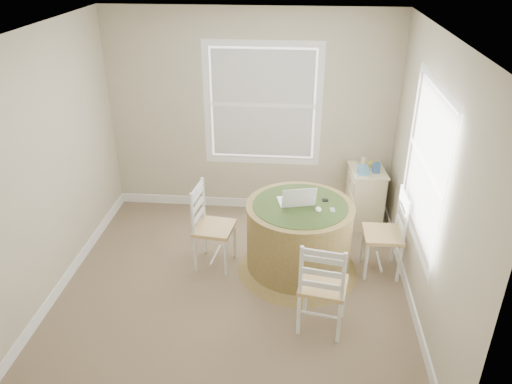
# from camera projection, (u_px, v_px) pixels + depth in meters

# --- Properties ---
(room) EXTENTS (3.64, 3.64, 2.64)m
(room) POSITION_uv_depth(u_px,v_px,m) (251.00, 171.00, 4.77)
(room) COLOR #847353
(room) RESTS_ON ground
(round_table) EXTENTS (1.31, 1.31, 0.82)m
(round_table) POSITION_uv_depth(u_px,v_px,m) (299.00, 236.00, 5.34)
(round_table) COLOR olive
(round_table) RESTS_ON ground
(chair_left) EXTENTS (0.45, 0.47, 0.95)m
(chair_left) POSITION_uv_depth(u_px,v_px,m) (214.00, 228.00, 5.42)
(chair_left) COLOR white
(chair_left) RESTS_ON ground
(chair_near) EXTENTS (0.48, 0.47, 0.95)m
(chair_near) POSITION_uv_depth(u_px,v_px,m) (323.00, 285.00, 4.53)
(chair_near) COLOR white
(chair_near) RESTS_ON ground
(chair_right) EXTENTS (0.41, 0.43, 0.95)m
(chair_right) POSITION_uv_depth(u_px,v_px,m) (383.00, 234.00, 5.30)
(chair_right) COLOR white
(chair_right) RESTS_ON ground
(laptop) EXTENTS (0.42, 0.39, 0.25)m
(laptop) POSITION_uv_depth(u_px,v_px,m) (296.00, 200.00, 5.19)
(laptop) COLOR white
(laptop) RESTS_ON round_table
(mouse) EXTENTS (0.08, 0.11, 0.04)m
(mouse) POSITION_uv_depth(u_px,v_px,m) (318.00, 209.00, 5.07)
(mouse) COLOR white
(mouse) RESTS_ON round_table
(phone) EXTENTS (0.06, 0.09, 0.02)m
(phone) POSITION_uv_depth(u_px,v_px,m) (332.00, 210.00, 5.07)
(phone) COLOR #B7BABF
(phone) RESTS_ON round_table
(keys) EXTENTS (0.07, 0.06, 0.02)m
(keys) POSITION_uv_depth(u_px,v_px,m) (325.00, 201.00, 5.25)
(keys) COLOR black
(keys) RESTS_ON round_table
(corner_chest) EXTENTS (0.47, 0.60, 0.74)m
(corner_chest) POSITION_uv_depth(u_px,v_px,m) (365.00, 196.00, 6.30)
(corner_chest) COLOR beige
(corner_chest) RESTS_ON ground
(tissue_box) EXTENTS (0.13, 0.13, 0.10)m
(tissue_box) POSITION_uv_depth(u_px,v_px,m) (363.00, 170.00, 5.99)
(tissue_box) COLOR #538CBE
(tissue_box) RESTS_ON corner_chest
(box_yellow) EXTENTS (0.16, 0.11, 0.06)m
(box_yellow) POSITION_uv_depth(u_px,v_px,m) (373.00, 165.00, 6.18)
(box_yellow) COLOR gold
(box_yellow) RESTS_ON corner_chest
(box_blue) EXTENTS (0.09, 0.09, 0.12)m
(box_blue) POSITION_uv_depth(u_px,v_px,m) (376.00, 168.00, 6.03)
(box_blue) COLOR #325896
(box_blue) RESTS_ON corner_chest
(cup_cream) EXTENTS (0.07, 0.07, 0.09)m
(cup_cream) POSITION_uv_depth(u_px,v_px,m) (364.00, 161.00, 6.24)
(cup_cream) COLOR beige
(cup_cream) RESTS_ON corner_chest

